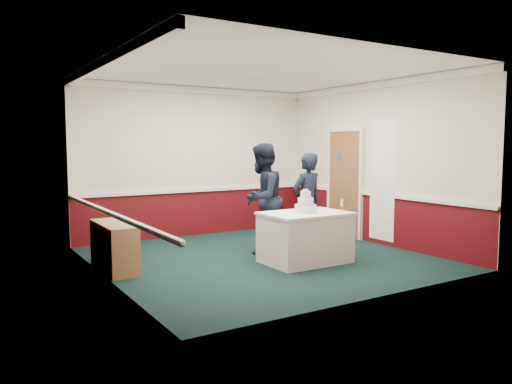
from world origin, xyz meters
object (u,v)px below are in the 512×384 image
cake_table (305,237)px  person_man (262,198)px  wedding_cake (306,205)px  person_woman (307,203)px  champagne_flute (342,203)px  cake_knife (312,214)px  sideboard (114,247)px

cake_table → person_man: bearing=102.2°
wedding_cake → person_man: bearing=102.2°
person_man → person_woman: person_man is taller
wedding_cake → champagne_flute: (0.50, -0.28, 0.03)m
cake_table → cake_knife: 0.44m
person_woman → champagne_flute: bearing=84.3°
champagne_flute → person_woman: person_woman is taller
sideboard → wedding_cake: bearing=-21.7°
wedding_cake → champagne_flute: size_ratio=1.78×
person_man → person_woman: bearing=120.5°
cake_table → person_woman: person_woman is taller
wedding_cake → champagne_flute: bearing=-29.2°
wedding_cake → person_man: (-0.20, 0.94, 0.03)m
sideboard → person_man: (2.49, -0.13, 0.58)m
sideboard → cake_table: (2.69, -1.07, 0.05)m
wedding_cake → cake_knife: (-0.03, -0.20, -0.11)m
sideboard → champagne_flute: bearing=-22.9°
sideboard → wedding_cake: wedding_cake is taller
sideboard → cake_knife: bearing=-25.5°
sideboard → person_woman: person_woman is taller
sideboard → person_man: bearing=-3.0°
cake_table → person_woman: bearing=51.1°
champagne_flute → person_man: bearing=119.9°
wedding_cake → person_woman: 0.76m
champagne_flute → cake_table: bearing=150.8°
sideboard → person_man: size_ratio=0.64×
cake_knife → person_woman: person_woman is taller
person_woman → wedding_cake: bearing=43.8°
cake_table → champagne_flute: champagne_flute is taller
wedding_cake → cake_knife: size_ratio=1.65×
sideboard → cake_table: size_ratio=0.91×
cake_knife → champagne_flute: champagne_flute is taller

